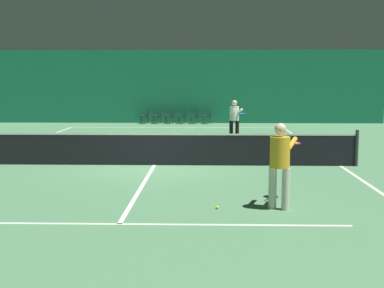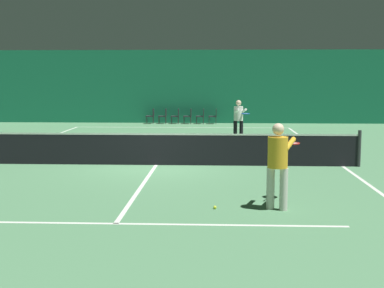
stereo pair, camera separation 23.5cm
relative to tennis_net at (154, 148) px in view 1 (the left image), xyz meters
The scene contains 17 objects.
ground_plane 0.51m from the tennis_net, ahead, with size 60.00×60.00×0.00m, color #4C7F56.
backdrop_curtain 14.75m from the tennis_net, 90.00° to the left, with size 23.00×0.12×4.11m.
court_line_baseline_far 11.91m from the tennis_net, 90.00° to the left, with size 11.00×0.10×0.00m.
court_line_service_far 6.42m from the tennis_net, 90.00° to the left, with size 8.25×0.10×0.00m.
court_line_service_near 6.42m from the tennis_net, 90.00° to the right, with size 8.25×0.10×0.00m.
court_line_sideline_right 5.52m from the tennis_net, ahead, with size 0.10×23.80×0.00m.
court_line_centre 0.51m from the tennis_net, ahead, with size 0.10×12.80×0.00m.
tennis_net is the anchor object (origin of this frame).
player_near 6.02m from the tennis_net, 59.92° to the right, with size 0.88×1.40×1.71m.
player_far 6.96m from the tennis_net, 67.12° to the left, with size 0.67×1.39×1.65m.
courtside_chair_0 14.25m from the tennis_net, 97.53° to the left, with size 0.44×0.44×0.84m.
courtside_chair_1 14.17m from the tennis_net, 94.72° to the left, with size 0.44×0.44×0.84m.
courtside_chair_2 14.13m from the tennis_net, 91.88° to the left, with size 0.44×0.44×0.84m.
courtside_chair_3 14.12m from the tennis_net, 89.03° to the left, with size 0.44×0.44×0.84m.
courtside_chair_4 14.15m from the tennis_net, 86.19° to the left, with size 0.44×0.44×0.84m.
courtside_chair_5 14.22m from the tennis_net, 83.37° to the left, with size 0.44×0.44×0.84m.
tennis_ball 5.56m from the tennis_net, 71.37° to the right, with size 0.07×0.07×0.07m.
Camera 1 is at (1.56, -15.63, 2.61)m, focal length 50.00 mm.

